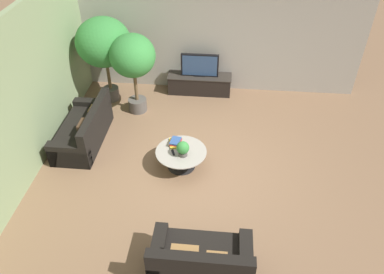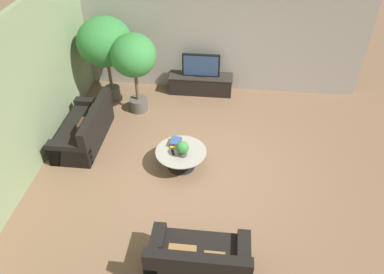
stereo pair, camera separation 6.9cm
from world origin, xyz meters
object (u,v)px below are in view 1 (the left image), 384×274
object	(u,v)px
media_console	(199,83)
couch_by_wall	(84,131)
potted_palm_corner	(133,59)
television	(200,65)
coffee_table	(181,156)
potted_palm_tall	(104,44)
couch_near_entry	(201,262)
potted_plant_tabletop	(183,148)

from	to	relation	value
media_console	couch_by_wall	size ratio (longest dim) A/B	0.90
potted_palm_corner	couch_by_wall	bearing A→B (deg)	-124.43
television	coffee_table	size ratio (longest dim) A/B	0.94
couch_by_wall	potted_palm_tall	xyz separation A→B (m)	(0.12, 1.73, 1.22)
couch_near_entry	couch_by_wall	bearing A→B (deg)	-47.05
television	potted_palm_corner	distance (m)	1.84
television	coffee_table	distance (m)	2.94
television	potted_palm_corner	size ratio (longest dim) A/B	0.49
television	potted_palm_corner	world-z (taller)	potted_palm_corner
potted_palm_corner	potted_plant_tabletop	bearing A→B (deg)	-56.36
television	potted_palm_tall	size ratio (longest dim) A/B	0.45
potted_palm_corner	couch_near_entry	bearing A→B (deg)	-66.30
media_console	potted_palm_corner	xyz separation A→B (m)	(-1.43, -0.99, 1.13)
media_console	television	bearing A→B (deg)	-90.00
television	media_console	bearing A→B (deg)	90.00
coffee_table	couch_by_wall	size ratio (longest dim) A/B	0.56
media_console	potted_plant_tabletop	xyz separation A→B (m)	(-0.09, -3.00, 0.31)
coffee_table	couch_near_entry	distance (m)	2.41
couch_near_entry	potted_palm_tall	size ratio (longest dim) A/B	0.71
couch_by_wall	potted_plant_tabletop	xyz separation A→B (m)	(2.23, -0.72, 0.28)
coffee_table	potted_palm_corner	bearing A→B (deg)	124.11
couch_by_wall	potted_plant_tabletop	world-z (taller)	couch_by_wall
television	potted_plant_tabletop	bearing A→B (deg)	-91.63
couch_near_entry	coffee_table	bearing A→B (deg)	-76.25
coffee_table	couch_near_entry	world-z (taller)	couch_near_entry
media_console	coffee_table	size ratio (longest dim) A/B	1.61
television	couch_by_wall	distance (m)	3.28
couch_by_wall	potted_palm_tall	bearing A→B (deg)	176.13
potted_palm_tall	potted_plant_tabletop	size ratio (longest dim) A/B	6.77
media_console	coffee_table	bearing A→B (deg)	-92.66
potted_palm_corner	potted_plant_tabletop	xyz separation A→B (m)	(1.34, -2.02, -0.82)
potted_palm_tall	potted_palm_corner	world-z (taller)	potted_palm_tall
couch_near_entry	potted_plant_tabletop	distance (m)	2.31
couch_near_entry	potted_palm_corner	distance (m)	4.77
potted_palm_tall	potted_plant_tabletop	world-z (taller)	potted_palm_tall
television	coffee_table	bearing A→B (deg)	-92.66
coffee_table	couch_by_wall	world-z (taller)	couch_by_wall
media_console	potted_plant_tabletop	size ratio (longest dim) A/B	5.20
coffee_table	couch_near_entry	size ratio (longest dim) A/B	0.67
television	couch_near_entry	size ratio (longest dim) A/B	0.63
media_console	couch_by_wall	world-z (taller)	couch_by_wall
potted_plant_tabletop	couch_near_entry	bearing A→B (deg)	-76.79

